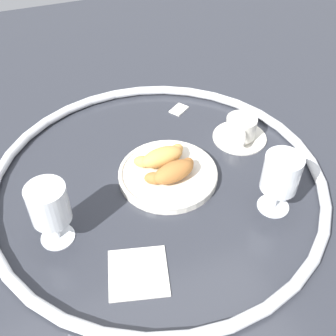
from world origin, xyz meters
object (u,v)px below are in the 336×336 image
croissant_small (162,157)px  juice_glass_right (281,175)px  croissant_large (173,171)px  coffee_cup_near (241,130)px  folded_napkin (138,272)px  pastry_plate (168,174)px  juice_glass_left (49,206)px  sugar_packet (179,109)px

croissant_small → juice_glass_right: juice_glass_right is taller
croissant_large → coffee_cup_near: size_ratio=0.98×
croissant_small → folded_napkin: size_ratio=1.24×
pastry_plate → juice_glass_right: 0.26m
juice_glass_right → croissant_small: bearing=133.7°
coffee_cup_near → folded_napkin: size_ratio=1.24×
juice_glass_left → croissant_large: bearing=12.2°
croissant_small → folded_napkin: (-0.14, -0.25, -0.04)m
croissant_large → sugar_packet: 0.29m
croissant_large → juice_glass_left: bearing=-167.8°
croissant_large → folded_napkin: 0.24m
pastry_plate → coffee_cup_near: 0.23m
juice_glass_right → folded_napkin: juice_glass_right is taller
coffee_cup_near → juice_glass_left: 0.51m
juice_glass_left → folded_napkin: 0.21m
juice_glass_right → folded_napkin: size_ratio=1.27×
pastry_plate → sugar_packet: size_ratio=4.54×
coffee_cup_near → juice_glass_right: juice_glass_right is taller
croissant_small → juice_glass_left: 0.29m
croissant_small → juice_glass_right: (0.18, -0.19, 0.06)m
pastry_plate → folded_napkin: bearing=-122.8°
coffee_cup_near → croissant_large: bearing=-156.8°
pastry_plate → croissant_large: croissant_large is taller
coffee_cup_near → sugar_packet: coffee_cup_near is taller
juice_glass_right → folded_napkin: bearing=-170.0°
pastry_plate → coffee_cup_near: size_ratio=1.67×
croissant_small → sugar_packet: bearing=59.0°
pastry_plate → sugar_packet: (0.12, 0.24, -0.01)m
juice_glass_left → sugar_packet: size_ratio=2.80×
sugar_packet → coffee_cup_near: bearing=-94.5°
sugar_packet → folded_napkin: sugar_packet is taller
croissant_large → croissant_small: size_ratio=0.98×
croissant_small → croissant_large: bearing=-83.3°
juice_glass_left → juice_glass_right: same height
sugar_packet → pastry_plate: bearing=-151.9°
juice_glass_right → sugar_packet: bearing=98.5°
croissant_large → coffee_cup_near: bearing=23.2°
juice_glass_left → juice_glass_right: (0.45, -0.08, 0.00)m
coffee_cup_near → juice_glass_right: size_ratio=0.97×
croissant_large → croissant_small: bearing=96.7°
croissant_small → folded_napkin: bearing=-118.9°
coffee_cup_near → juice_glass_left: size_ratio=0.97×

